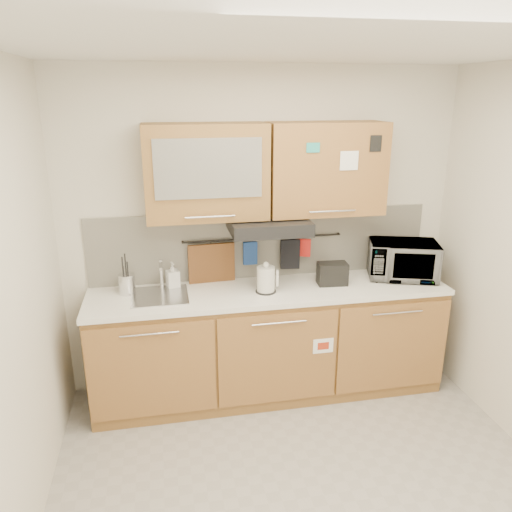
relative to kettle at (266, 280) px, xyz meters
name	(u,v)px	position (x,y,z in m)	size (l,w,h in m)	color
floor	(310,497)	(0.04, -1.14, -1.02)	(3.20, 3.20, 0.00)	#9E9993
ceiling	(330,43)	(0.04, -1.14, 1.58)	(3.20, 3.20, 0.00)	white
wall_back	(262,232)	(0.04, 0.36, 0.28)	(3.20, 3.20, 0.00)	silver
wall_left	(0,330)	(-1.56, -1.14, 0.28)	(3.00, 3.00, 0.00)	silver
base_cabinet	(269,347)	(0.04, 0.06, -0.61)	(2.80, 0.64, 0.88)	olive
countertop	(270,291)	(0.04, 0.05, -0.12)	(2.82, 0.62, 0.04)	white
backsplash	(262,244)	(0.04, 0.35, 0.18)	(2.80, 0.02, 0.56)	silver
upper_cabinets	(266,170)	(0.04, 0.19, 0.81)	(1.82, 0.37, 0.70)	olive
range_hood	(269,225)	(0.04, 0.11, 0.40)	(0.60, 0.46, 0.10)	black
sink	(160,296)	(-0.81, 0.07, -0.09)	(0.42, 0.40, 0.26)	silver
utensil_rail	(263,238)	(0.04, 0.31, 0.24)	(0.02, 0.02, 1.30)	black
utensil_crock	(127,284)	(-1.05, 0.17, -0.02)	(0.17, 0.17, 0.31)	silver
kettle	(266,280)	(0.00, 0.00, 0.00)	(0.18, 0.16, 0.25)	silver
toaster	(332,273)	(0.56, 0.06, -0.01)	(0.24, 0.16, 0.18)	black
microwave	(403,260)	(1.18, 0.10, 0.05)	(0.55, 0.37, 0.30)	#999999
soap_bottle	(173,275)	(-0.70, 0.23, 0.01)	(0.09, 0.10, 0.21)	#999999
cutting_board	(212,271)	(-0.38, 0.30, -0.01)	(0.37, 0.03, 0.46)	brown
oven_mitt	(250,253)	(-0.07, 0.30, 0.13)	(0.11, 0.03, 0.19)	navy
dark_pouch	(290,254)	(0.27, 0.30, 0.10)	(0.16, 0.04, 0.25)	black
pot_holder	(303,248)	(0.38, 0.30, 0.15)	(0.12, 0.02, 0.15)	red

